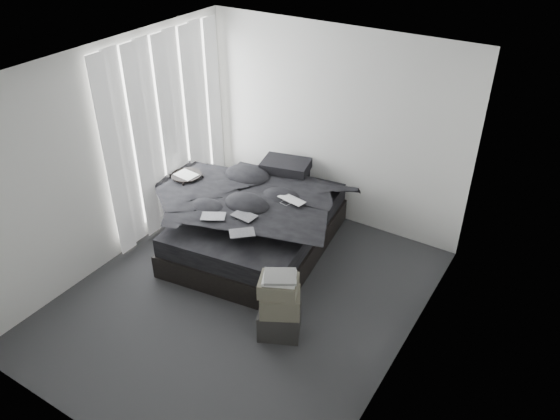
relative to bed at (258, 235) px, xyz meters
The scene contains 25 objects.
floor 1.05m from the bed, 65.70° to the right, with size 3.60×4.20×0.01m, color #2F2F32.
ceiling 2.66m from the bed, 65.70° to the right, with size 3.60×4.20×0.01m, color white.
wall_back 1.69m from the bed, 69.81° to the left, with size 3.60×0.01×2.60m, color silver.
wall_front 3.28m from the bed, 82.04° to the right, with size 3.60×0.01×2.60m, color silver.
wall_left 2.03m from the bed, 145.55° to the right, with size 0.01×4.20×2.60m, color silver.
wall_right 2.68m from the bed, 22.96° to the right, with size 0.01×4.20×2.60m, color silver.
window_left 1.81m from the bed, behind, with size 0.02×2.00×2.30m, color white.
curtain_left 1.73m from the bed, behind, with size 0.06×2.12×2.48m, color white.
bed is the anchor object (origin of this frame).
mattress 0.27m from the bed, behind, with size 1.60×2.13×0.23m, color black.
duvet 0.51m from the bed, 82.50° to the right, with size 1.62×1.88×0.26m, color black.
pillow_lower 0.97m from the bed, 101.08° to the left, with size 0.66×0.45×0.15m, color black.
pillow_upper 1.03m from the bed, 96.03° to the left, with size 0.62×0.43×0.14m, color black.
laptop 0.77m from the bed, 15.00° to the left, with size 0.35×0.23×0.03m, color silver.
comic_a 0.91m from the bed, 106.94° to the right, with size 0.28×0.18×0.01m, color black.
comic_b 0.78m from the bed, 75.37° to the right, with size 0.28×0.18×0.01m, color black.
comic_c 1.01m from the bed, 68.08° to the right, with size 0.28×0.18×0.01m, color black.
side_stand 1.10m from the bed, behind, with size 0.39×0.39×0.73m, color black.
papers 1.22m from the bed, behind, with size 0.28×0.21×0.01m, color white.
floor_books 0.74m from the bed, 157.37° to the left, with size 0.15×0.22×0.15m, color black.
box_lower 1.59m from the bed, 47.96° to the right, with size 0.42×0.33×0.31m, color black.
box_mid 1.63m from the bed, 47.74° to the right, with size 0.40×0.31×0.24m, color #595646.
box_upper 1.66m from the bed, 48.28° to the right, with size 0.38×0.30×0.17m, color #595646.
art_book_white 1.70m from the bed, 47.96° to the right, with size 0.32×0.26×0.03m, color silver.
art_book_snake 1.72m from the bed, 47.74° to the right, with size 0.31×0.25×0.03m, color silver.
Camera 1 is at (2.83, -3.74, 4.15)m, focal length 35.00 mm.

